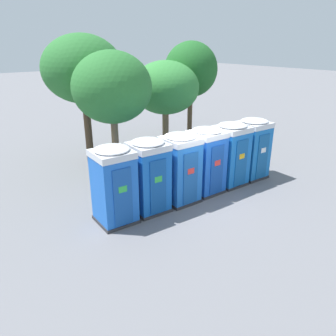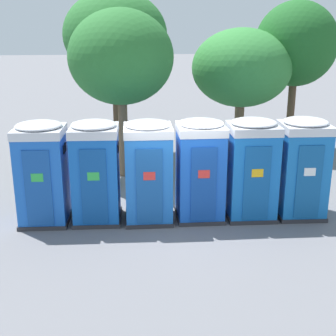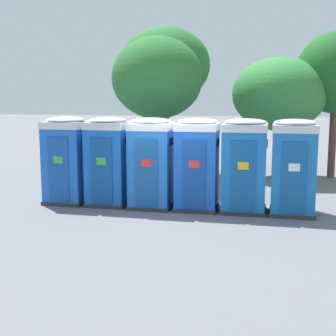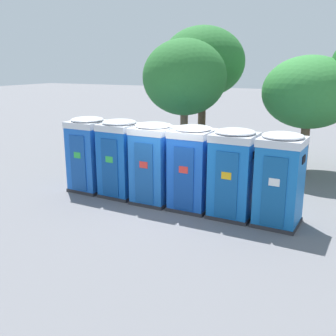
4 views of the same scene
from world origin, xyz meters
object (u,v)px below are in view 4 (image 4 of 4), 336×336
Objects in this scene: portapotty_1 at (120,158)px; street_tree_0 at (203,62)px; portapotty_5 at (280,179)px; street_tree_1 at (309,93)px; portapotty_2 at (153,163)px; portapotty_3 at (192,167)px; portapotty_0 at (89,154)px; street_tree_3 at (185,78)px; portapotty_4 at (233,173)px.

street_tree_0 reaches higher than portapotty_1.
portapotty_5 is 6.12m from street_tree_1.
portapotty_1 is 1.29m from portapotty_2.
portapotty_5 is at bearing -1.91° from portapotty_1.
street_tree_0 reaches higher than portapotty_2.
portapotty_5 is at bearing -1.89° from portapotty_3.
portapotty_1 is 0.44× the size of street_tree_0.
portapotty_1 is 1.00× the size of portapotty_5.
portapotty_1 is 1.00× the size of portapotty_2.
portapotty_0 is 4.69m from street_tree_3.
portapotty_5 is at bearing -39.58° from street_tree_3.
portapotty_3 is 2.58m from portapotty_5.
portapotty_3 is (2.58, -0.09, -0.00)m from portapotty_1.
street_tree_1 is at bearing 41.80° from portapotty_0.
portapotty_4 is (5.15, -0.17, -0.00)m from portapotty_0.
portapotty_2 is 0.49× the size of street_tree_3.
portapotty_4 is at bearing -60.70° from street_tree_0.
portapotty_3 is at bearing 178.11° from portapotty_5.
portapotty_3 is 6.49m from street_tree_1.
street_tree_0 is at bearing 72.52° from portapotty_0.
street_tree_3 reaches higher than portapotty_1.
portapotty_1 is 0.49× the size of street_tree_3.
portapotty_5 is (2.57, -0.08, 0.00)m from portapotty_3.
street_tree_0 is at bearing 119.30° from portapotty_4.
portapotty_4 is 7.45m from street_tree_0.
portapotty_2 and portapotty_4 have the same top height.
street_tree_1 is (1.12, 5.77, 1.90)m from portapotty_4.
portapotty_1 is at bearing -1.54° from portapotty_0.
street_tree_3 is at bearing -85.79° from street_tree_0.
portapotty_5 is at bearing -88.34° from street_tree_1.
street_tree_0 is (-0.76, 5.91, 3.02)m from portapotty_2.
portapotty_0 is 1.00× the size of portapotty_3.
portapotty_5 is 0.44× the size of street_tree_0.
street_tree_0 reaches higher than portapotty_5.
portapotty_0 is 0.55× the size of street_tree_1.
street_tree_0 is 4.60m from street_tree_1.
portapotty_1 is at bearing 178.00° from portapotty_4.
street_tree_0 is at bearing 97.30° from portapotty_2.
portapotty_1 is 6.57m from street_tree_0.
portapotty_5 is 6.27m from street_tree_3.
street_tree_1 is at bearing -2.11° from street_tree_0.
portapotty_1 is 1.00× the size of portapotty_4.
portapotty_3 is 0.55× the size of street_tree_1.
portapotty_1 is at bearing -131.45° from street_tree_1.
portapotty_2 is 3.86m from portapotty_5.
portapotty_4 is (1.29, -0.05, -0.00)m from portapotty_3.
portapotty_0 is 6.44m from portapotty_5.
portapotty_3 is at bearing -62.44° from street_tree_3.
portapotty_5 is at bearing -52.29° from street_tree_0.
street_tree_3 is (-1.88, 3.59, 2.45)m from portapotty_3.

